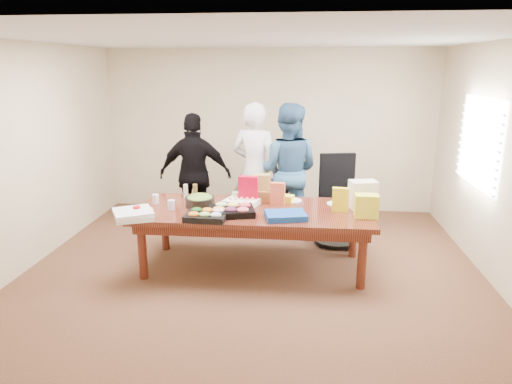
# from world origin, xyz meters

# --- Properties ---
(floor) EXTENTS (5.50, 5.00, 0.02)m
(floor) POSITION_xyz_m (0.00, 0.00, -0.01)
(floor) COLOR #47301E
(floor) RESTS_ON ground
(ceiling) EXTENTS (5.50, 5.00, 0.02)m
(ceiling) POSITION_xyz_m (0.00, 0.00, 2.71)
(ceiling) COLOR white
(ceiling) RESTS_ON wall_back
(wall_back) EXTENTS (5.50, 0.04, 2.70)m
(wall_back) POSITION_xyz_m (0.00, 2.50, 1.35)
(wall_back) COLOR beige
(wall_back) RESTS_ON floor
(wall_front) EXTENTS (5.50, 0.04, 2.70)m
(wall_front) POSITION_xyz_m (0.00, -2.50, 1.35)
(wall_front) COLOR beige
(wall_front) RESTS_ON floor
(wall_left) EXTENTS (0.04, 5.00, 2.70)m
(wall_left) POSITION_xyz_m (-2.75, 0.00, 1.35)
(wall_left) COLOR beige
(wall_left) RESTS_ON floor
(wall_right) EXTENTS (0.04, 5.00, 2.70)m
(wall_right) POSITION_xyz_m (2.75, 0.00, 1.35)
(wall_right) COLOR beige
(wall_right) RESTS_ON floor
(window_panel) EXTENTS (0.03, 1.40, 1.10)m
(window_panel) POSITION_xyz_m (2.72, 0.60, 1.50)
(window_panel) COLOR white
(window_panel) RESTS_ON wall_right
(window_blinds) EXTENTS (0.04, 1.36, 1.00)m
(window_blinds) POSITION_xyz_m (2.68, 0.60, 1.50)
(window_blinds) COLOR beige
(window_blinds) RESTS_ON wall_right
(conference_table) EXTENTS (2.80, 1.20, 0.75)m
(conference_table) POSITION_xyz_m (0.00, 0.00, 0.38)
(conference_table) COLOR #4C1C0F
(conference_table) RESTS_ON floor
(office_chair) EXTENTS (0.71, 0.71, 1.19)m
(office_chair) POSITION_xyz_m (1.06, 0.90, 0.59)
(office_chair) COLOR black
(office_chair) RESTS_ON floor
(person_center) EXTENTS (0.81, 0.65, 1.93)m
(person_center) POSITION_xyz_m (-0.10, 1.19, 0.97)
(person_center) COLOR silver
(person_center) RESTS_ON floor
(person_right) EXTENTS (1.04, 0.87, 1.92)m
(person_right) POSITION_xyz_m (0.36, 1.21, 0.96)
(person_right) COLOR #2F557E
(person_right) RESTS_ON floor
(person_left) EXTENTS (1.05, 0.45, 1.78)m
(person_left) POSITION_xyz_m (-0.97, 1.13, 0.89)
(person_left) COLOR black
(person_left) RESTS_ON floor
(veggie_tray) EXTENTS (0.47, 0.38, 0.07)m
(veggie_tray) POSITION_xyz_m (-0.49, -0.43, 0.78)
(veggie_tray) COLOR black
(veggie_tray) RESTS_ON conference_table
(fruit_tray) EXTENTS (0.58, 0.50, 0.08)m
(fruit_tray) POSITION_xyz_m (-0.23, -0.23, 0.79)
(fruit_tray) COLOR black
(fruit_tray) RESTS_ON conference_table
(sheet_cake) EXTENTS (0.47, 0.41, 0.07)m
(sheet_cake) POSITION_xyz_m (-0.17, 0.15, 0.78)
(sheet_cake) COLOR white
(sheet_cake) RESTS_ON conference_table
(salad_bowl) EXTENTS (0.42, 0.42, 0.12)m
(salad_bowl) POSITION_xyz_m (-0.67, 0.05, 0.81)
(salad_bowl) COLOR black
(salad_bowl) RESTS_ON conference_table
(chip_bag_blue) EXTENTS (0.51, 0.42, 0.07)m
(chip_bag_blue) POSITION_xyz_m (0.39, -0.31, 0.78)
(chip_bag_blue) COLOR #1545A1
(chip_bag_blue) RESTS_ON conference_table
(chip_bag_red) EXTENTS (0.24, 0.11, 0.35)m
(chip_bag_red) POSITION_xyz_m (-0.09, 0.24, 0.92)
(chip_bag_red) COLOR #BF0224
(chip_bag_red) RESTS_ON conference_table
(chip_bag_yellow) EXTENTS (0.20, 0.09, 0.29)m
(chip_bag_yellow) POSITION_xyz_m (1.02, 0.01, 0.89)
(chip_bag_yellow) COLOR yellow
(chip_bag_yellow) RESTS_ON conference_table
(chip_bag_orange) EXTENTS (0.19, 0.10, 0.28)m
(chip_bag_orange) POSITION_xyz_m (0.27, 0.22, 0.89)
(chip_bag_orange) COLOR #D45C39
(chip_bag_orange) RESTS_ON conference_table
(mayo_jar) EXTENTS (0.10, 0.10, 0.13)m
(mayo_jar) POSITION_xyz_m (-0.26, 0.28, 0.81)
(mayo_jar) COLOR silver
(mayo_jar) RESTS_ON conference_table
(mustard_bottle) EXTENTS (0.07, 0.07, 0.16)m
(mustard_bottle) POSITION_xyz_m (0.18, 0.40, 0.83)
(mustard_bottle) COLOR yellow
(mustard_bottle) RESTS_ON conference_table
(dressing_bottle) EXTENTS (0.07, 0.07, 0.18)m
(dressing_bottle) POSITION_xyz_m (-0.81, 0.42, 0.84)
(dressing_bottle) COLOR brown
(dressing_bottle) RESTS_ON conference_table
(ranch_bottle) EXTENTS (0.07, 0.07, 0.18)m
(ranch_bottle) POSITION_xyz_m (-0.93, 0.41, 0.84)
(ranch_bottle) COLOR silver
(ranch_bottle) RESTS_ON conference_table
(banana_bunch) EXTENTS (0.28, 0.21, 0.08)m
(banana_bunch) POSITION_xyz_m (0.34, 0.36, 0.79)
(banana_bunch) COLOR yellow
(banana_bunch) RESTS_ON conference_table
(bread_loaf) EXTENTS (0.28, 0.12, 0.11)m
(bread_loaf) POSITION_xyz_m (0.05, 0.43, 0.81)
(bread_loaf) COLOR olive
(bread_loaf) RESTS_ON conference_table
(kraft_bag) EXTENTS (0.26, 0.18, 0.32)m
(kraft_bag) POSITION_xyz_m (0.04, 0.49, 0.91)
(kraft_bag) COLOR olive
(kraft_bag) RESTS_ON conference_table
(red_cup) EXTENTS (0.10, 0.10, 0.12)m
(red_cup) POSITION_xyz_m (-1.30, -0.40, 0.81)
(red_cup) COLOR #B90D12
(red_cup) RESTS_ON conference_table
(clear_cup_a) EXTENTS (0.11, 0.11, 0.12)m
(clear_cup_a) POSITION_xyz_m (-0.97, -0.13, 0.81)
(clear_cup_a) COLOR silver
(clear_cup_a) RESTS_ON conference_table
(clear_cup_b) EXTENTS (0.11, 0.11, 0.12)m
(clear_cup_b) POSITION_xyz_m (-1.24, 0.11, 0.81)
(clear_cup_b) COLOR white
(clear_cup_b) RESTS_ON conference_table
(pizza_box_lower) EXTENTS (0.53, 0.53, 0.05)m
(pizza_box_lower) POSITION_xyz_m (-1.30, -0.47, 0.77)
(pizza_box_lower) COLOR white
(pizza_box_lower) RESTS_ON conference_table
(pizza_box_upper) EXTENTS (0.56, 0.56, 0.05)m
(pizza_box_upper) POSITION_xyz_m (-1.31, -0.49, 0.82)
(pizza_box_upper) COLOR white
(pizza_box_upper) RESTS_ON pizza_box_lower
(plate_a) EXTENTS (0.29, 0.29, 0.01)m
(plate_a) POSITION_xyz_m (1.00, 0.30, 0.76)
(plate_a) COLOR white
(plate_a) RESTS_ON conference_table
(plate_b) EXTENTS (0.26, 0.26, 0.01)m
(plate_b) POSITION_xyz_m (0.45, 0.39, 0.76)
(plate_b) COLOR white
(plate_b) RESTS_ON conference_table
(dip_bowl_a) EXTENTS (0.15, 0.15, 0.05)m
(dip_bowl_a) POSITION_xyz_m (0.24, 0.39, 0.78)
(dip_bowl_a) COLOR beige
(dip_bowl_a) RESTS_ON conference_table
(dip_bowl_b) EXTENTS (0.19, 0.19, 0.06)m
(dip_bowl_b) POSITION_xyz_m (-0.22, 0.44, 0.78)
(dip_bowl_b) COLOR beige
(dip_bowl_b) RESTS_ON conference_table
(grocery_bag_white) EXTENTS (0.35, 0.28, 0.33)m
(grocery_bag_white) POSITION_xyz_m (1.30, 0.18, 0.92)
(grocery_bag_white) COLOR white
(grocery_bag_white) RESTS_ON conference_table
(grocery_bag_yellow) EXTENTS (0.27, 0.19, 0.26)m
(grocery_bag_yellow) POSITION_xyz_m (1.30, -0.17, 0.88)
(grocery_bag_yellow) COLOR yellow
(grocery_bag_yellow) RESTS_ON conference_table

